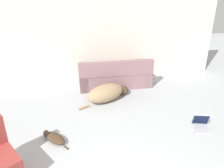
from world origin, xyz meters
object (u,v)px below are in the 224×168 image
dog (107,93)px  laptop_open (201,124)px  couch (114,76)px  cat (54,138)px

dog → laptop_open: 2.02m
laptop_open → couch: bearing=133.6°
dog → cat: 1.66m
dog → cat: dog is taller
couch → laptop_open: (1.24, -2.13, -0.17)m
cat → laptop_open: 2.58m
couch → laptop_open: size_ratio=4.80×
dog → cat: bearing=-157.8°
dog → laptop_open: (1.54, -1.29, -0.11)m
cat → laptop_open: laptop_open is taller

